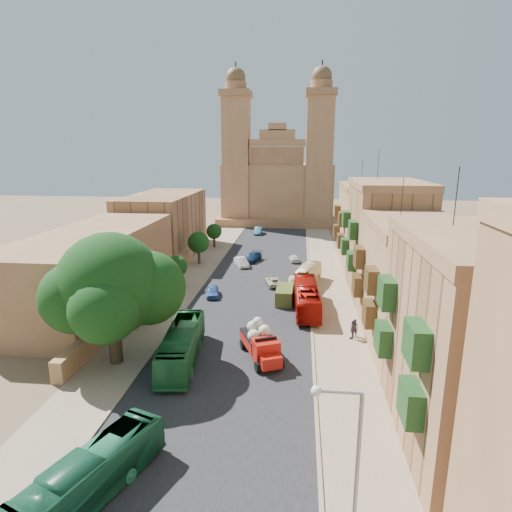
% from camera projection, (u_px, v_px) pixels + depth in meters
% --- Properties ---
extents(ground, '(260.00, 260.00, 0.00)m').
position_uv_depth(ground, '(219.00, 394.00, 31.19)').
color(ground, brown).
extents(road_surface, '(14.00, 140.00, 0.01)m').
position_uv_depth(road_surface, '(259.00, 277.00, 60.15)').
color(road_surface, black).
rests_on(road_surface, ground).
extents(sidewalk_east, '(5.00, 140.00, 0.01)m').
position_uv_depth(sidewalk_east, '(327.00, 279.00, 59.19)').
color(sidewalk_east, '#8E745D').
rests_on(sidewalk_east, ground).
extents(sidewalk_west, '(5.00, 140.00, 0.01)m').
position_uv_depth(sidewalk_west, '(193.00, 275.00, 61.11)').
color(sidewalk_west, '#8E745D').
rests_on(sidewalk_west, ground).
extents(kerb_east, '(0.25, 140.00, 0.12)m').
position_uv_depth(kerb_east, '(309.00, 278.00, 59.43)').
color(kerb_east, '#8E745D').
rests_on(kerb_east, ground).
extents(kerb_west, '(0.25, 140.00, 0.12)m').
position_uv_depth(kerb_west, '(210.00, 275.00, 60.84)').
color(kerb_west, '#8E745D').
rests_on(kerb_west, ground).
extents(townhouse_a, '(9.00, 14.00, 16.40)m').
position_uv_depth(townhouse_a, '(474.00, 341.00, 25.14)').
color(townhouse_a, '#A17049').
rests_on(townhouse_a, ground).
extents(townhouse_b, '(9.00, 14.00, 14.90)m').
position_uv_depth(townhouse_b, '(413.00, 282.00, 38.83)').
color(townhouse_b, '#976944').
rests_on(townhouse_b, ground).
extents(townhouse_c, '(9.00, 14.00, 17.40)m').
position_uv_depth(townhouse_c, '(385.00, 238.00, 52.04)').
color(townhouse_c, '#A17049').
rests_on(townhouse_c, ground).
extents(townhouse_d, '(9.00, 14.00, 15.90)m').
position_uv_depth(townhouse_d, '(368.00, 225.00, 65.74)').
color(townhouse_d, '#976944').
rests_on(townhouse_d, ground).
extents(west_wall, '(1.00, 40.00, 1.80)m').
position_uv_depth(west_wall, '(148.00, 290.00, 51.54)').
color(west_wall, '#976944').
rests_on(west_wall, ground).
extents(west_building_low, '(10.00, 28.00, 8.40)m').
position_uv_depth(west_building_low, '(94.00, 267.00, 49.37)').
color(west_building_low, brown).
rests_on(west_building_low, ground).
extents(west_building_mid, '(10.00, 22.00, 10.00)m').
position_uv_depth(west_building_mid, '(164.00, 223.00, 74.27)').
color(west_building_mid, '#A17049').
rests_on(west_building_mid, ground).
extents(church, '(28.00, 22.50, 36.30)m').
position_uv_depth(church, '(278.00, 183.00, 104.78)').
color(church, '#976944').
rests_on(church, ground).
extents(ficus_tree, '(11.08, 10.19, 11.08)m').
position_uv_depth(ficus_tree, '(112.00, 288.00, 34.43)').
color(ficus_tree, '#332519').
rests_on(ficus_tree, ground).
extents(street_tree_a, '(3.15, 3.15, 4.85)m').
position_uv_depth(street_tree_a, '(143.00, 294.00, 43.00)').
color(street_tree_a, '#332519').
rests_on(street_tree_a, ground).
extents(street_tree_b, '(2.76, 2.76, 4.24)m').
position_uv_depth(street_tree_b, '(177.00, 267.00, 54.69)').
color(street_tree_b, '#332519').
rests_on(street_tree_b, ground).
extents(street_tree_c, '(3.33, 3.33, 5.12)m').
position_uv_depth(street_tree_c, '(199.00, 242.00, 66.12)').
color(street_tree_c, '#332519').
rests_on(street_tree_c, ground).
extents(street_tree_d, '(2.83, 2.83, 4.35)m').
position_uv_depth(street_tree_d, '(214.00, 232.00, 77.83)').
color(street_tree_d, '#332519').
rests_on(street_tree_d, ground).
extents(streetlamp, '(2.11, 0.44, 8.22)m').
position_uv_depth(streetlamp, '(346.00, 454.00, 17.57)').
color(streetlamp, gray).
rests_on(streetlamp, ground).
extents(red_truck, '(4.25, 6.14, 3.41)m').
position_uv_depth(red_truck, '(261.00, 342.00, 36.27)').
color(red_truck, '#AF160D').
rests_on(red_truck, ground).
extents(olive_pickup, '(2.11, 4.42, 1.80)m').
position_uv_depth(olive_pickup, '(285.00, 295.00, 49.88)').
color(olive_pickup, '#4C5821').
rests_on(olive_pickup, ground).
extents(bus_green_south, '(5.45, 9.60, 2.63)m').
position_uv_depth(bus_green_south, '(88.00, 478.00, 21.49)').
color(bus_green_south, '#1A5C3C').
rests_on(bus_green_south, ground).
extents(bus_green_north, '(3.53, 10.87, 2.97)m').
position_uv_depth(bus_green_north, '(182.00, 345.00, 35.73)').
color(bus_green_north, '#1E6831').
rests_on(bus_green_north, ground).
extents(bus_red_east, '(2.97, 10.84, 2.99)m').
position_uv_depth(bus_red_east, '(307.00, 297.00, 47.29)').
color(bus_red_east, '#A00E07').
rests_on(bus_red_east, ground).
extents(bus_cream_east, '(4.48, 9.24, 2.51)m').
position_uv_depth(bus_cream_east, '(306.00, 276.00, 55.92)').
color(bus_cream_east, beige).
rests_on(bus_cream_east, ground).
extents(car_blue_a, '(2.10, 3.85, 1.24)m').
position_uv_depth(car_blue_a, '(212.00, 291.00, 52.01)').
color(car_blue_a, '#3660A7').
rests_on(car_blue_a, ground).
extents(car_white_a, '(2.92, 4.32, 1.35)m').
position_uv_depth(car_white_a, '(241.00, 262.00, 65.45)').
color(car_white_a, silver).
rests_on(car_white_a, ground).
extents(car_cream, '(2.76, 4.31, 1.11)m').
position_uv_depth(car_cream, '(274.00, 281.00, 56.15)').
color(car_cream, beige).
rests_on(car_cream, ground).
extents(car_dkblue, '(3.24, 5.03, 1.36)m').
position_uv_depth(car_dkblue, '(252.00, 257.00, 68.26)').
color(car_dkblue, '#10284C').
rests_on(car_dkblue, ground).
extents(car_white_b, '(1.93, 3.56, 1.15)m').
position_uv_depth(car_white_b, '(294.00, 258.00, 68.18)').
color(car_white_b, silver).
rests_on(car_white_b, ground).
extents(car_blue_b, '(1.54, 4.32, 1.42)m').
position_uv_depth(car_blue_b, '(258.00, 231.00, 90.60)').
color(car_blue_b, teal).
rests_on(car_blue_b, ground).
extents(pedestrian_a, '(0.76, 0.65, 1.77)m').
position_uv_depth(pedestrian_a, '(355.00, 328.00, 40.71)').
color(pedestrian_a, black).
rests_on(pedestrian_a, ground).
extents(pedestrian_c, '(0.81, 1.17, 1.85)m').
position_uv_depth(pedestrian_c, '(353.00, 330.00, 40.17)').
color(pedestrian_c, '#3B3A42').
rests_on(pedestrian_c, ground).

